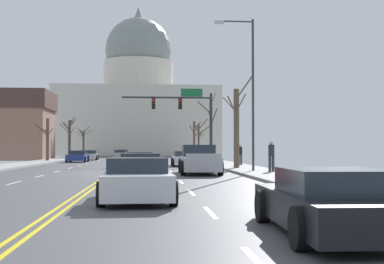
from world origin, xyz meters
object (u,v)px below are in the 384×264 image
(sedan_near_04, at_px, (137,180))
(sedan_near_01, at_px, (141,162))
(pickup_truck_near_02, at_px, (199,161))
(sedan_oncoming_03, at_px, (123,153))
(sedan_near_03, at_px, (142,169))
(street_lamp_right, at_px, (248,82))
(pedestrian_00, at_px, (240,154))
(sedan_oncoming_00, at_px, (78,156))
(pedestrian_01, at_px, (271,154))
(sedan_near_00, at_px, (184,159))
(sedan_oncoming_01, at_px, (90,155))
(signal_gantry, at_px, (186,110))
(sedan_oncoming_02, at_px, (120,154))
(sedan_near_05, at_px, (331,203))

(sedan_near_04, bearing_deg, sedan_near_01, 90.58)
(pickup_truck_near_02, relative_size, sedan_oncoming_03, 1.25)
(pickup_truck_near_02, bearing_deg, sedan_near_03, -113.38)
(street_lamp_right, height_order, pedestrian_00, street_lamp_right)
(sedan_oncoming_00, relative_size, sedan_oncoming_03, 0.91)
(pedestrian_01, bearing_deg, pickup_truck_near_02, 169.64)
(sedan_near_00, distance_m, sedan_oncoming_00, 16.06)
(pedestrian_00, bearing_deg, street_lamp_right, -97.29)
(sedan_oncoming_01, bearing_deg, pickup_truck_near_02, -73.68)
(signal_gantry, height_order, sedan_oncoming_01, signal_gantry)
(signal_gantry, xyz_separation_m, sedan_oncoming_02, (-7.11, 27.03, -4.21))
(signal_gantry, bearing_deg, pickup_truck_near_02, -91.38)
(pickup_truck_near_02, distance_m, sedan_near_03, 7.96)
(sedan_near_04, height_order, sedan_near_05, sedan_near_04)
(sedan_near_01, bearing_deg, pedestrian_00, 33.02)
(sedan_oncoming_00, height_order, pedestrian_00, pedestrian_00)
(sedan_oncoming_03, bearing_deg, pedestrian_01, -78.96)
(sedan_near_01, distance_m, sedan_near_05, 26.16)
(signal_gantry, xyz_separation_m, sedan_near_05, (-0.17, -36.42, -4.24))
(signal_gantry, relative_size, sedan_near_00, 1.72)
(signal_gantry, bearing_deg, sedan_near_01, -109.76)
(sedan_near_05, bearing_deg, sedan_near_03, 104.37)
(sedan_near_03, xyz_separation_m, sedan_oncoming_03, (-3.84, 62.83, -0.04))
(sedan_near_05, bearing_deg, pedestrian_00, 82.64)
(pickup_truck_near_02, distance_m, sedan_oncoming_01, 35.41)
(sedan_near_01, distance_m, pickup_truck_near_02, 6.40)
(pedestrian_00, bearing_deg, sedan_near_05, -97.36)
(sedan_near_00, xyz_separation_m, pedestrian_01, (4.00, -12.88, 0.53))
(sedan_near_00, xyz_separation_m, sedan_oncoming_00, (-10.09, 12.49, 0.00))
(pedestrian_01, bearing_deg, sedan_near_00, 107.25)
(pickup_truck_near_02, bearing_deg, sedan_near_05, -89.40)
(sedan_oncoming_03, bearing_deg, sedan_near_00, -80.86)
(signal_gantry, bearing_deg, sedan_oncoming_00, 140.31)
(sedan_near_01, distance_m, pedestrian_00, 9.06)
(sedan_near_01, relative_size, sedan_oncoming_02, 0.97)
(signal_gantry, bearing_deg, sedan_near_05, -90.27)
(sedan_near_00, bearing_deg, sedan_oncoming_00, 128.91)
(pedestrian_01, bearing_deg, sedan_oncoming_00, 119.04)
(sedan_near_04, xyz_separation_m, pedestrian_01, (7.17, 13.98, 0.53))
(sedan_oncoming_00, relative_size, sedan_oncoming_01, 0.92)
(sedan_near_03, bearing_deg, sedan_oncoming_02, 94.06)
(signal_gantry, height_order, sedan_near_04, signal_gantry)
(pedestrian_00, bearing_deg, pickup_truck_near_02, -112.06)
(sedan_near_00, height_order, sedan_near_01, sedan_near_00)
(sedan_near_03, relative_size, sedan_oncoming_03, 0.95)
(signal_gantry, relative_size, sedan_oncoming_00, 1.87)
(street_lamp_right, xyz_separation_m, sedan_near_01, (-6.34, 4.79, -4.79))
(pickup_truck_near_02, xyz_separation_m, sedan_near_03, (-3.16, -7.31, -0.14))
(sedan_near_03, relative_size, pedestrian_01, 2.57)
(sedan_near_01, bearing_deg, sedan_oncoming_03, 94.12)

